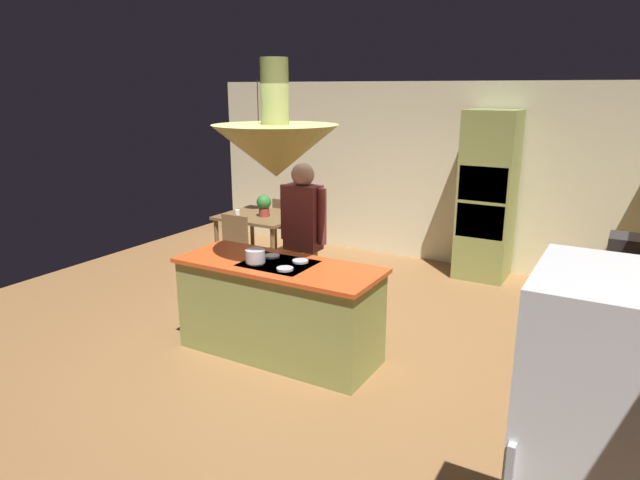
{
  "coord_description": "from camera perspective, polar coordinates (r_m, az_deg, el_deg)",
  "views": [
    {
      "loc": [
        2.74,
        -4.22,
        2.47
      ],
      "look_at": [
        0.1,
        0.4,
        1.0
      ],
      "focal_mm": 31.2,
      "sensor_mm": 36.0,
      "label": 1
    }
  ],
  "objects": [
    {
      "name": "canister_sugar",
      "position": [
        4.68,
        29.37,
        -5.23
      ],
      "size": [
        0.12,
        0.12,
        0.14
      ],
      "primitive_type": "cylinder",
      "color": "silver",
      "rests_on": "counter_run_right"
    },
    {
      "name": "kitchen_island",
      "position": [
        5.27,
        -4.22,
        -7.06
      ],
      "size": [
        1.94,
        0.76,
        0.93
      ],
      "color": "#8C934C",
      "rests_on": "ground"
    },
    {
      "name": "canister_flour",
      "position": [
        4.5,
        29.33,
        -5.9
      ],
      "size": [
        0.11,
        0.11,
        0.15
      ],
      "primitive_type": "cylinder",
      "color": "silver",
      "rests_on": "counter_run_right"
    },
    {
      "name": "refrigerator",
      "position": [
        2.81,
        27.23,
        -20.77
      ],
      "size": [
        0.72,
        0.74,
        1.77
      ],
      "color": "white",
      "rests_on": "ground"
    },
    {
      "name": "wall_back",
      "position": [
        8.24,
        10.05,
        6.84
      ],
      "size": [
        6.8,
        0.1,
        2.55
      ],
      "primitive_type": "cube",
      "color": "beige",
      "rests_on": "ground"
    },
    {
      "name": "chair_facing_island",
      "position": [
        7.29,
        -9.16,
        -0.43
      ],
      "size": [
        0.4,
        0.4,
        0.87
      ],
      "color": "brown",
      "rests_on": "ground"
    },
    {
      "name": "cup_on_table",
      "position": [
        7.7,
        -8.48,
        2.76
      ],
      "size": [
        0.07,
        0.07,
        0.09
      ],
      "primitive_type": "cylinder",
      "color": "white",
      "rests_on": "dining_table"
    },
    {
      "name": "dining_table",
      "position": [
        7.78,
        -6.05,
        1.89
      ],
      "size": [
        1.06,
        0.94,
        0.76
      ],
      "color": "brown",
      "rests_on": "ground"
    },
    {
      "name": "ground",
      "position": [
        5.61,
        -2.97,
        -10.72
      ],
      "size": [
        8.16,
        8.16,
        0.0
      ],
      "primitive_type": "plane",
      "color": "olive"
    },
    {
      "name": "pendant_light_over_table",
      "position": [
        7.59,
        -6.3,
        10.73
      ],
      "size": [
        0.32,
        0.32,
        0.82
      ],
      "color": "#E0B266"
    },
    {
      "name": "chair_by_back_wall",
      "position": [
        8.37,
        -3.27,
        1.8
      ],
      "size": [
        0.4,
        0.4,
        0.87
      ],
      "rotation": [
        0.0,
        0.0,
        3.14
      ],
      "color": "brown",
      "rests_on": "ground"
    },
    {
      "name": "counter_run_right",
      "position": [
        5.22,
        28.75,
        -9.17
      ],
      "size": [
        0.73,
        2.33,
        0.91
      ],
      "color": "#8C934C",
      "rests_on": "ground"
    },
    {
      "name": "range_hood",
      "position": [
        4.9,
        -4.57,
        9.42
      ],
      "size": [
        1.1,
        1.1,
        1.0
      ],
      "color": "#8C934C"
    },
    {
      "name": "canister_tea",
      "position": [
        4.84,
        29.47,
        -4.15
      ],
      "size": [
        0.12,
        0.12,
        0.21
      ],
      "primitive_type": "cylinder",
      "color": "silver",
      "rests_on": "counter_run_right"
    },
    {
      "name": "potted_plant_on_table",
      "position": [
        7.61,
        -5.78,
        3.66
      ],
      "size": [
        0.2,
        0.2,
        0.3
      ],
      "color": "#99382D",
      "rests_on": "dining_table"
    },
    {
      "name": "microwave_on_counter",
      "position": [
        5.69,
        29.7,
        -1.11
      ],
      "size": [
        0.46,
        0.36,
        0.28
      ],
      "primitive_type": "cube",
      "color": "#232326",
      "rests_on": "counter_run_right"
    },
    {
      "name": "person_at_island",
      "position": [
        5.67,
        -1.73,
        0.52
      ],
      "size": [
        0.53,
        0.23,
        1.75
      ],
      "color": "tan",
      "rests_on": "ground"
    },
    {
      "name": "oven_tower",
      "position": [
        7.58,
        16.77,
        4.33
      ],
      "size": [
        0.66,
        0.62,
        2.2
      ],
      "color": "#8C934C",
      "rests_on": "ground"
    },
    {
      "name": "cooking_pot_on_cooktop",
      "position": [
        5.08,
        -6.65,
        -1.64
      ],
      "size": [
        0.18,
        0.18,
        0.12
      ],
      "primitive_type": "cylinder",
      "color": "#B2B2B7",
      "rests_on": "kitchen_island"
    }
  ]
}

